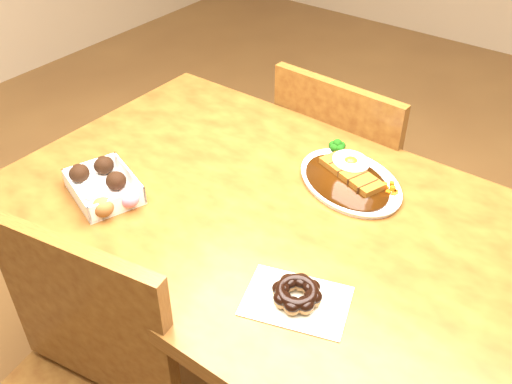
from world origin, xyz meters
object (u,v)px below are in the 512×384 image
Objects in this scene: katsu_curry_plate at (350,178)px; pon_de_ring at (297,294)px; donut_box at (104,186)px; chair_far at (349,182)px; table at (263,239)px.

katsu_curry_plate is 0.40m from pon_de_ring.
katsu_curry_plate is 1.59× the size of donut_box.
pon_de_ring is at bearing -74.75° from katsu_curry_plate.
donut_box is at bearing 179.35° from pon_de_ring.
katsu_curry_plate reaches higher than donut_box.
chair_far is 0.47m from katsu_curry_plate.
pon_de_ring is (0.21, -0.19, 0.12)m from table.
donut_box is (-0.32, -0.18, 0.12)m from table.
chair_far is at bearing 115.37° from katsu_curry_plate.
donut_box reaches higher than table.
katsu_curry_plate is at bearing 105.25° from pon_de_ring.
katsu_curry_plate is 1.50× the size of pon_de_ring.
chair_far is 3.89× the size of pon_de_ring.
chair_far reaches higher than table.
chair_far is at bearing 95.54° from table.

